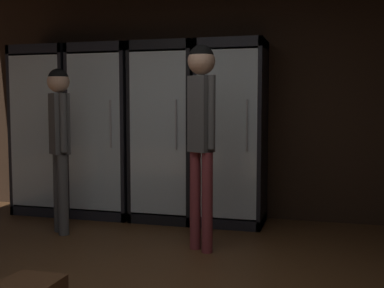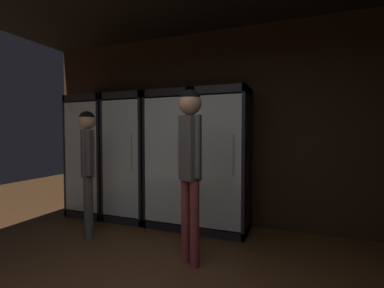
# 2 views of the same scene
# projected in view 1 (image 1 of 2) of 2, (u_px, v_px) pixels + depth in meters

# --- Properties ---
(wall_back) EXTENTS (6.00, 0.06, 2.80)m
(wall_back) POSITION_uv_depth(u_px,v_px,m) (230.00, 91.00, 5.30)
(wall_back) COLOR black
(wall_back) RESTS_ON ground
(cooler_far_left) EXTENTS (0.68, 0.61, 1.90)m
(cooler_far_left) POSITION_uv_depth(u_px,v_px,m) (51.00, 132.00, 5.59)
(cooler_far_left) COLOR black
(cooler_far_left) RESTS_ON ground
(cooler_left) EXTENTS (0.68, 0.61, 1.90)m
(cooler_left) POSITION_uv_depth(u_px,v_px,m) (107.00, 133.00, 5.40)
(cooler_left) COLOR black
(cooler_left) RESTS_ON ground
(cooler_center) EXTENTS (0.68, 0.61, 1.90)m
(cooler_center) POSITION_uv_depth(u_px,v_px,m) (168.00, 133.00, 5.21)
(cooler_center) COLOR black
(cooler_center) RESTS_ON ground
(cooler_right) EXTENTS (0.68, 0.61, 1.90)m
(cooler_right) POSITION_uv_depth(u_px,v_px,m) (233.00, 136.00, 5.02)
(cooler_right) COLOR black
(cooler_right) RESTS_ON ground
(shopper_near) EXTENTS (0.27, 0.23, 1.74)m
(shopper_near) POSITION_uv_depth(u_px,v_px,m) (201.00, 117.00, 4.01)
(shopper_near) COLOR brown
(shopper_near) RESTS_ON ground
(shopper_far) EXTENTS (0.26, 0.25, 1.59)m
(shopper_far) POSITION_uv_depth(u_px,v_px,m) (59.00, 130.00, 4.58)
(shopper_far) COLOR #4C4C4C
(shopper_far) RESTS_ON ground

